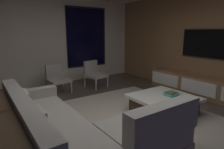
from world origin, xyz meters
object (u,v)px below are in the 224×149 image
at_px(accent_chair_by_curtain, 57,77).
at_px(mounted_tv, 205,43).
at_px(media_console, 204,88).
at_px(book_stack_on_coffee_table, 171,94).
at_px(accent_chair_near_window, 94,73).
at_px(sectional_couch, 75,132).
at_px(coffee_table, 163,104).

height_order(accent_chair_by_curtain, mounted_tv, mounted_tv).
height_order(media_console, mounted_tv, mounted_tv).
bearing_deg(book_stack_on_coffee_table, media_console, 4.73).
distance_m(accent_chair_near_window, accent_chair_by_curtain, 1.12).
relative_size(sectional_couch, accent_chair_near_window, 3.21).
distance_m(book_stack_on_coffee_table, media_console, 1.47).
xyz_separation_m(media_console, mounted_tv, (0.18, 0.20, 1.10)).
distance_m(coffee_table, book_stack_on_coffee_table, 0.27).
bearing_deg(book_stack_on_coffee_table, sectional_couch, -176.98).
bearing_deg(book_stack_on_coffee_table, mounted_tv, 11.01).
height_order(accent_chair_by_curtain, media_console, accent_chair_by_curtain).
bearing_deg(accent_chair_near_window, book_stack_on_coffee_table, -82.46).
xyz_separation_m(accent_chair_near_window, mounted_tv, (1.98, -2.26, 0.92)).
bearing_deg(mounted_tv, accent_chair_near_window, 131.20).
relative_size(coffee_table, book_stack_on_coffee_table, 4.25).
distance_m(sectional_couch, accent_chair_near_window, 3.27).
xyz_separation_m(sectional_couch, accent_chair_near_window, (1.85, 2.70, 0.14)).
relative_size(book_stack_on_coffee_table, accent_chair_near_window, 0.35).
relative_size(accent_chair_near_window, media_console, 0.25).
xyz_separation_m(coffee_table, accent_chair_by_curtain, (-1.30, 2.60, 0.25)).
relative_size(sectional_couch, coffee_table, 2.16).
bearing_deg(mounted_tv, book_stack_on_coffee_table, -168.99).
bearing_deg(accent_chair_near_window, media_console, -53.82).
height_order(coffee_table, media_console, media_console).
distance_m(book_stack_on_coffee_table, accent_chair_by_curtain, 3.03).
bearing_deg(mounted_tv, coffee_table, -171.35).
xyz_separation_m(coffee_table, media_console, (1.62, 0.08, 0.06)).
xyz_separation_m(coffee_table, mounted_tv, (1.80, 0.27, 1.16)).
xyz_separation_m(sectional_couch, media_console, (3.65, 0.24, -0.04)).
bearing_deg(coffee_table, accent_chair_by_curtain, 116.58).
relative_size(book_stack_on_coffee_table, mounted_tv, 0.22).
bearing_deg(coffee_table, book_stack_on_coffee_table, -15.50).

